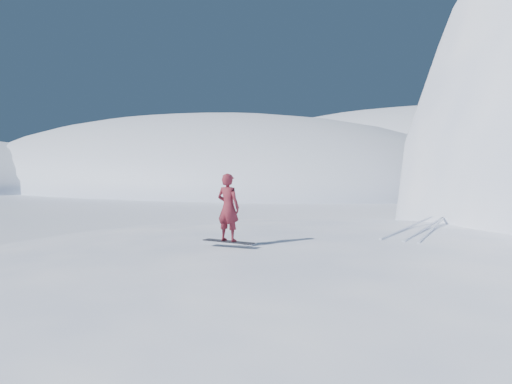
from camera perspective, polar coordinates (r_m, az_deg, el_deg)
ground at (r=10.73m, az=8.75°, el=-19.68°), size 400.00×400.00×0.00m
near_ridge at (r=12.90m, az=19.81°, el=-15.85°), size 36.00×28.00×4.80m
far_ridge_a at (r=101.68m, az=-8.41°, el=0.64°), size 120.00×70.00×28.00m
far_ridge_c at (r=126.87m, az=18.36°, el=0.98°), size 140.00×90.00×36.00m
wind_bumps at (r=12.72m, az=11.53°, el=-16.02°), size 16.00×14.40×1.00m
snowboard at (r=11.42m, az=-3.19°, el=-5.67°), size 1.31×0.41×0.02m
snowboarder at (r=11.33m, az=-3.20°, el=-1.77°), size 0.61×0.44×1.54m
vapor_plume at (r=69.02m, az=-10.42°, el=-0.48°), size 11.33×9.07×7.93m
board_tracks at (r=14.90m, az=18.59°, el=-3.75°), size 1.87×5.94×0.04m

